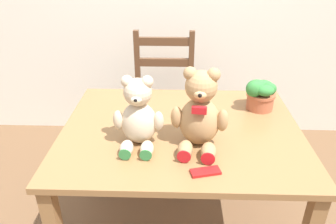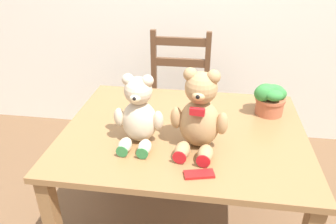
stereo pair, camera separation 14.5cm
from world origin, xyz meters
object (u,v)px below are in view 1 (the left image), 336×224
(teddy_bear_left, at_px, (138,116))
(chocolate_bar, at_px, (205,172))
(wooden_chair_behind, at_px, (164,103))
(teddy_bear_right, at_px, (200,114))
(potted_plant, at_px, (260,93))

(teddy_bear_left, relative_size, chocolate_bar, 2.73)
(wooden_chair_behind, distance_m, teddy_bear_right, 1.06)
(teddy_bear_right, height_order, potted_plant, teddy_bear_right)
(teddy_bear_right, bearing_deg, teddy_bear_left, 6.46)
(teddy_bear_right, bearing_deg, wooden_chair_behind, -71.15)
(chocolate_bar, bearing_deg, wooden_chair_behind, 100.85)
(wooden_chair_behind, bearing_deg, chocolate_bar, 100.85)
(teddy_bear_left, distance_m, teddy_bear_right, 0.27)
(wooden_chair_behind, xyz_separation_m, potted_plant, (0.56, -0.58, 0.36))
(teddy_bear_right, distance_m, chocolate_bar, 0.26)
(wooden_chair_behind, height_order, teddy_bear_left, teddy_bear_left)
(potted_plant, distance_m, chocolate_bar, 0.68)
(chocolate_bar, bearing_deg, potted_plant, 60.19)
(teddy_bear_left, xyz_separation_m, potted_plant, (0.62, 0.37, -0.05))
(teddy_bear_right, height_order, chocolate_bar, teddy_bear_right)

